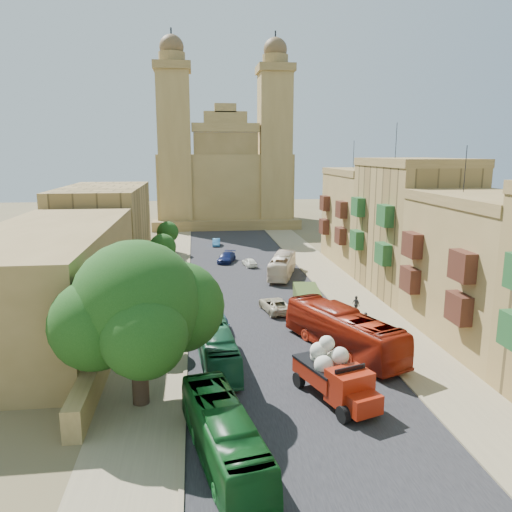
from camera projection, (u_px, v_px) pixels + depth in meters
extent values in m
plane|color=brown|center=(316.00, 429.00, 26.44)|extent=(260.00, 260.00, 0.00)
cube|color=black|center=(252.00, 284.00, 55.59)|extent=(14.00, 140.00, 0.01)
cube|color=#827455|center=(334.00, 281.00, 56.73)|extent=(5.00, 140.00, 0.01)
cube|color=#827455|center=(165.00, 287.00, 54.44)|extent=(5.00, 140.00, 0.01)
cube|color=#827455|center=(313.00, 281.00, 56.42)|extent=(0.25, 140.00, 0.12)
cube|color=#827455|center=(188.00, 285.00, 54.73)|extent=(0.25, 140.00, 0.12)
cube|color=olive|center=(488.00, 274.00, 37.99)|extent=(8.00, 14.00, 10.50)
cube|color=brown|center=(496.00, 200.00, 36.83)|extent=(8.20, 14.00, 0.80)
cylinder|color=black|center=(465.00, 169.00, 38.99)|extent=(0.06, 0.06, 3.60)
cube|color=#462117|center=(459.00, 308.00, 33.90)|extent=(0.90, 2.20, 2.00)
cube|color=#462117|center=(410.00, 280.00, 41.52)|extent=(0.90, 2.20, 2.00)
cube|color=#462117|center=(462.00, 266.00, 33.30)|extent=(0.90, 2.20, 2.00)
cube|color=#462117|center=(412.00, 245.00, 40.92)|extent=(0.90, 2.20, 2.00)
cube|color=olive|center=(411.00, 230.00, 51.33)|extent=(8.00, 14.00, 13.00)
cube|color=brown|center=(416.00, 162.00, 49.93)|extent=(8.20, 14.00, 0.80)
cylinder|color=black|center=(396.00, 140.00, 52.08)|extent=(0.06, 0.06, 3.60)
cube|color=#215428|center=(383.00, 254.00, 47.31)|extent=(0.90, 2.20, 2.00)
cube|color=#215428|center=(357.00, 240.00, 54.92)|extent=(0.90, 2.20, 2.00)
cube|color=#215428|center=(385.00, 216.00, 46.56)|extent=(0.90, 2.20, 2.00)
cube|color=#215428|center=(358.00, 207.00, 54.18)|extent=(0.90, 2.20, 2.00)
cube|color=olive|center=(365.00, 220.00, 65.09)|extent=(8.00, 14.00, 11.50)
cube|color=brown|center=(367.00, 172.00, 63.83)|extent=(8.20, 14.00, 0.80)
cylinder|color=black|center=(354.00, 154.00, 65.99)|extent=(0.06, 0.06, 3.60)
cube|color=#462117|center=(340.00, 236.00, 61.02)|extent=(0.90, 2.20, 2.00)
cube|color=#462117|center=(324.00, 226.00, 68.64)|extent=(0.90, 2.20, 2.00)
cube|color=#462117|center=(341.00, 209.00, 60.37)|extent=(0.90, 2.20, 2.00)
cube|color=#462117|center=(325.00, 203.00, 67.99)|extent=(0.90, 2.20, 2.00)
cube|color=olive|center=(125.00, 307.00, 44.18)|extent=(1.00, 40.00, 1.80)
cube|color=brown|center=(51.00, 279.00, 40.90)|extent=(10.00, 28.00, 8.40)
cube|color=olive|center=(105.00, 225.00, 66.00)|extent=(10.00, 22.00, 10.00)
cube|color=olive|center=(224.00, 189.00, 103.71)|extent=(26.00, 20.00, 14.00)
cube|color=brown|center=(227.00, 225.00, 94.75)|extent=(28.00, 4.00, 1.80)
cube|color=brown|center=(226.00, 176.00, 94.55)|extent=(12.00, 2.00, 16.00)
cube|color=olive|center=(225.00, 128.00, 92.74)|extent=(12.60, 2.40, 1.60)
cube|color=olive|center=(225.00, 118.00, 92.39)|extent=(8.00, 2.00, 2.40)
cube|color=olive|center=(225.00, 108.00, 92.02)|extent=(4.00, 2.00, 1.60)
cube|color=olive|center=(175.00, 152.00, 93.75)|extent=(6.00, 6.00, 29.00)
cube|color=brown|center=(172.00, 67.00, 90.67)|extent=(6.80, 6.80, 1.40)
cylinder|color=brown|center=(172.00, 58.00, 90.35)|extent=(4.80, 4.80, 1.80)
sphere|color=brown|center=(171.00, 47.00, 89.98)|extent=(4.40, 4.40, 4.40)
cylinder|color=black|center=(171.00, 33.00, 89.49)|extent=(0.28, 0.28, 1.80)
cube|color=olive|center=(275.00, 152.00, 96.04)|extent=(6.00, 6.00, 29.00)
cube|color=brown|center=(275.00, 69.00, 92.96)|extent=(6.80, 6.80, 1.40)
cylinder|color=brown|center=(275.00, 60.00, 92.64)|extent=(4.80, 4.80, 1.80)
sphere|color=brown|center=(275.00, 50.00, 92.27)|extent=(4.40, 4.40, 4.40)
cylinder|color=black|center=(275.00, 36.00, 91.78)|extent=(0.28, 0.28, 1.80)
cylinder|color=#36261B|center=(140.00, 374.00, 28.81)|extent=(0.97, 0.97, 3.67)
sphere|color=#12350E|center=(136.00, 305.00, 27.96)|extent=(7.34, 7.34, 7.34)
sphere|color=#12350E|center=(179.00, 307.00, 29.49)|extent=(5.41, 5.41, 5.41)
sphere|color=#12350E|center=(95.00, 325.00, 27.02)|extent=(5.02, 5.02, 5.02)
sphere|color=#12350E|center=(144.00, 335.00, 25.98)|extent=(4.64, 4.64, 4.64)
sphere|color=#12350E|center=(122.00, 282.00, 29.74)|extent=(4.25, 4.25, 4.25)
cylinder|color=#36261B|center=(145.00, 336.00, 36.67)|extent=(0.44, 0.44, 2.19)
sphere|color=#12350E|center=(143.00, 308.00, 36.22)|extent=(3.18, 3.18, 3.18)
cylinder|color=#36261B|center=(156.00, 293.00, 48.36)|extent=(0.44, 0.44, 1.95)
sphere|color=#12350E|center=(156.00, 274.00, 47.95)|extent=(2.83, 2.83, 2.83)
cylinder|color=#36261B|center=(163.00, 265.00, 59.99)|extent=(0.44, 0.44, 2.19)
sphere|color=#12350E|center=(163.00, 247.00, 59.54)|extent=(3.19, 3.19, 3.19)
cylinder|color=#36261B|center=(168.00, 247.00, 71.65)|extent=(0.44, 0.44, 2.13)
sphere|color=#12350E|center=(168.00, 232.00, 71.22)|extent=(3.09, 3.09, 3.09)
cube|color=maroon|center=(325.00, 372.00, 30.23)|extent=(3.46, 4.38, 0.96)
cube|color=black|center=(325.00, 364.00, 30.12)|extent=(3.52, 4.45, 0.13)
cube|color=maroon|center=(349.00, 387.00, 28.06)|extent=(2.70, 2.43, 1.91)
cube|color=maroon|center=(363.00, 404.00, 27.02)|extent=(2.12, 1.79, 1.06)
cube|color=black|center=(350.00, 375.00, 27.90)|extent=(1.94, 0.76, 0.96)
cylinder|color=black|center=(343.00, 414.00, 26.95)|extent=(0.66, 1.03, 0.96)
cylinder|color=black|center=(375.00, 406.00, 27.87)|extent=(0.66, 1.03, 0.96)
cylinder|color=black|center=(299.00, 380.00, 31.06)|extent=(0.66, 1.03, 0.96)
cylinder|color=black|center=(327.00, 373.00, 31.98)|extent=(0.66, 1.03, 0.96)
sphere|color=beige|center=(324.00, 365.00, 29.28)|extent=(1.17, 1.17, 1.17)
sphere|color=beige|center=(336.00, 360.00, 30.01)|extent=(1.17, 1.17, 1.17)
sphere|color=beige|center=(319.00, 356.00, 30.63)|extent=(1.17, 1.17, 1.17)
sphere|color=beige|center=(319.00, 351.00, 29.86)|extent=(1.06, 1.06, 1.06)
sphere|color=beige|center=(340.00, 356.00, 29.28)|extent=(1.06, 1.06, 1.06)
sphere|color=beige|center=(327.00, 343.00, 29.75)|extent=(0.96, 0.96, 0.96)
cube|color=#3B4D1D|center=(307.00, 299.00, 46.14)|extent=(2.71, 5.20, 2.06)
cylinder|color=black|center=(298.00, 312.00, 44.56)|extent=(0.41, 0.86, 0.82)
cylinder|color=black|center=(320.00, 312.00, 44.58)|extent=(0.41, 0.86, 0.82)
cylinder|color=black|center=(295.00, 300.00, 47.96)|extent=(0.41, 0.86, 0.82)
cylinder|color=black|center=(315.00, 300.00, 47.98)|extent=(0.41, 0.86, 0.82)
imported|color=#114D1B|center=(224.00, 436.00, 23.37)|extent=(4.11, 9.96, 2.70)
imported|color=#1A5836|center=(217.00, 348.00, 34.08)|extent=(2.86, 9.37, 2.57)
imported|color=maroon|center=(343.00, 331.00, 36.43)|extent=(6.75, 11.53, 3.17)
imported|color=beige|center=(282.00, 266.00, 58.72)|extent=(4.88, 9.56, 2.60)
imported|color=teal|center=(220.00, 325.00, 40.28)|extent=(1.67, 4.00, 1.35)
imported|color=beige|center=(209.00, 295.00, 49.20)|extent=(2.08, 3.50, 1.09)
imported|color=#BAAE8F|center=(275.00, 305.00, 45.82)|extent=(2.91, 4.93, 1.29)
imported|color=#0E184A|center=(227.00, 257.00, 66.47)|extent=(3.04, 4.72, 1.27)
imported|color=white|center=(250.00, 262.00, 64.04)|extent=(1.93, 3.43, 1.10)
imported|color=#3B8BD0|center=(216.00, 242.00, 78.23)|extent=(1.36, 3.35, 1.08)
imported|color=black|center=(365.00, 322.00, 40.67)|extent=(0.70, 0.59, 1.64)
imported|color=#3F3E40|center=(356.00, 305.00, 45.29)|extent=(0.71, 1.04, 1.64)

